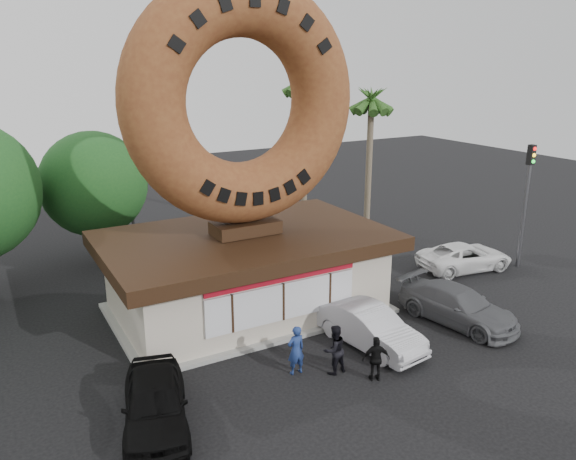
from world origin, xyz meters
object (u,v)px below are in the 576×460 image
Objects in this scene: street_lamp at (131,168)px; person_right at (376,359)px; person_center at (334,350)px; giant_donut at (243,102)px; car_silver at (370,327)px; car_grey at (458,305)px; car_white at (465,257)px; traffic_signal at (527,191)px; person_left at (296,350)px; car_black at (155,402)px; donut_shop at (247,270)px.

person_right is (3.16, -16.84, -3.72)m from street_lamp.
street_lamp is 16.39m from person_center.
giant_donut reaches higher than car_silver.
giant_donut reaches higher than car_grey.
person_right reaches higher than car_white.
traffic_signal is 4.30m from car_white.
person_center is at bearing 151.18° from person_left.
car_black is 0.89× the size of car_grey.
street_lamp is at bearing -86.60° from person_left.
donut_shop is 7.37× the size of person_right.
street_lamp is 17.53m from person_right.
car_black is (-3.68, -15.69, -3.74)m from street_lamp.
person_center reaches higher than person_right.
car_white is at bearing 16.03° from car_silver.
donut_shop is 8.45m from car_grey.
car_grey is at bearing -60.48° from street_lamp.
giant_donut is 1.96× the size of car_white.
car_white is (16.86, 4.68, -0.09)m from car_black.
street_lamp is 17.59m from car_white.
donut_shop is 6.64m from giant_donut.
donut_shop is at bearing -90.66° from person_center.
person_left reaches higher than person_right.
giant_donut is 1.89× the size of car_grey.
car_grey is (5.38, 1.76, -0.05)m from person_right.
traffic_signal is at bearing -37.14° from street_lamp.
car_silver is (1.21, 1.93, -0.03)m from person_right.
giant_donut reaches higher than car_black.
donut_shop is 5.60m from car_silver.
street_lamp is at bearing 100.51° from giant_donut.
traffic_signal reaches higher than donut_shop.
car_black is (-4.82, -0.46, -0.10)m from person_left.
donut_shop reaches higher than car_grey.
car_black is 17.50m from car_white.
street_lamp reaches higher than donut_shop.
traffic_signal is at bearing 25.95° from car_black.
person_center is (2.24, -15.82, -3.64)m from street_lamp.
car_silver is at bearing -62.82° from giant_donut.
donut_shop is 6.63× the size of person_center.
traffic_signal reaches higher than car_white.
car_grey is (-7.32, -3.07, -3.16)m from traffic_signal.
person_left reaches higher than car_black.
street_lamp is 1.83× the size of car_black.
person_left is (1.14, -15.23, -3.64)m from street_lamp.
person_center is 0.38× the size of car_silver.
donut_shop is 11.43m from car_white.
car_black is (-5.92, 0.13, -0.10)m from person_center.
car_black is at bearing 172.33° from car_grey.
traffic_signal is at bearing -8.10° from donut_shop.
street_lamp is 4.74× the size of person_center.
donut_shop is 5.34m from person_left.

